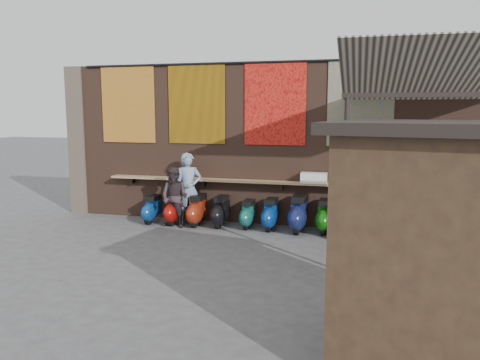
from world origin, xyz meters
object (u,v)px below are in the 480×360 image
at_px(scooter_stool_6, 298,214).
at_px(shopper_tan, 427,216).
at_px(diner_right, 175,197).
at_px(market_stall, 460,257).
at_px(scooter_stool_1, 175,209).
at_px(scooter_stool_2, 197,210).
at_px(scooter_stool_8, 352,218).
at_px(shopper_navy, 468,212).
at_px(scooter_stool_9, 379,221).
at_px(diner_left, 188,189).
at_px(scooter_stool_3, 221,212).
at_px(scooter_stool_7, 325,216).
at_px(scooter_stool_5, 271,214).
at_px(scooter_stool_0, 153,209).
at_px(scooter_stool_4, 248,214).
at_px(shelf_box, 314,178).

bearing_deg(scooter_stool_6, shopper_tan, -32.15).
distance_m(diner_right, market_stall, 7.51).
height_order(scooter_stool_1, scooter_stool_2, scooter_stool_2).
xyz_separation_m(scooter_stool_8, shopper_navy, (2.18, -1.14, 0.49)).
distance_m(scooter_stool_9, shopper_tan, 1.87).
bearing_deg(diner_left, scooter_stool_3, -22.19).
height_order(scooter_stool_3, scooter_stool_7, scooter_stool_7).
height_order(scooter_stool_1, shopper_tan, shopper_tan).
xyz_separation_m(scooter_stool_5, shopper_navy, (4.08, -1.14, 0.52)).
distance_m(scooter_stool_0, scooter_stool_7, 4.32).
bearing_deg(scooter_stool_9, diner_right, -176.03).
xyz_separation_m(scooter_stool_8, diner_left, (-3.99, -0.03, 0.50)).
height_order(scooter_stool_2, scooter_stool_6, scooter_stool_6).
height_order(scooter_stool_3, diner_left, diner_left).
bearing_deg(scooter_stool_2, scooter_stool_4, 3.31).
relative_size(scooter_stool_5, scooter_stool_7, 0.96).
height_order(scooter_stool_4, scooter_stool_6, scooter_stool_6).
bearing_deg(scooter_stool_3, scooter_stool_9, -0.88).
bearing_deg(shelf_box, scooter_stool_7, -41.34).
distance_m(scooter_stool_6, scooter_stool_8, 1.24).
bearing_deg(scooter_stool_6, shopper_navy, -17.66).
xyz_separation_m(scooter_stool_2, scooter_stool_8, (3.75, 0.05, 0.02)).
xyz_separation_m(scooter_stool_9, diner_left, (-4.58, 0.04, 0.54)).
bearing_deg(market_stall, scooter_stool_7, 119.80).
relative_size(scooter_stool_1, diner_right, 0.52).
bearing_deg(shopper_tan, scooter_stool_9, 92.86).
xyz_separation_m(diner_left, market_stall, (5.18, -5.57, 0.40)).
xyz_separation_m(shelf_box, diner_right, (-3.28, -0.68, -0.50)).
bearing_deg(scooter_stool_3, scooter_stool_5, 0.34).
bearing_deg(scooter_stool_7, scooter_stool_9, -4.03).
bearing_deg(scooter_stool_3, scooter_stool_6, -1.27).
height_order(scooter_stool_3, scooter_stool_5, scooter_stool_3).
relative_size(scooter_stool_2, shopper_tan, 0.45).
distance_m(diner_right, shopper_navy, 6.42).
bearing_deg(scooter_stool_9, shelf_box, 167.19).
distance_m(scooter_stool_4, market_stall, 6.77).
relative_size(scooter_stool_1, shopper_tan, 0.43).
xyz_separation_m(scooter_stool_5, diner_right, (-2.30, -0.40, 0.38)).
height_order(scooter_stool_8, shopper_navy, shopper_navy).
xyz_separation_m(scooter_stool_4, scooter_stool_8, (2.47, -0.02, 0.06)).
distance_m(scooter_stool_3, scooter_stool_6, 1.91).
relative_size(scooter_stool_4, scooter_stool_9, 0.92).
distance_m(shelf_box, scooter_stool_5, 1.35).
bearing_deg(shelf_box, shopper_navy, -24.53).
bearing_deg(diner_left, market_stall, -70.16).
distance_m(scooter_stool_3, scooter_stool_9, 3.74).
bearing_deg(scooter_stool_4, scooter_stool_3, -177.33).
relative_size(scooter_stool_0, market_stall, 0.28).
xyz_separation_m(scooter_stool_0, diner_left, (0.96, 0.04, 0.56)).
xyz_separation_m(scooter_stool_1, scooter_stool_4, (1.88, 0.06, -0.03)).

